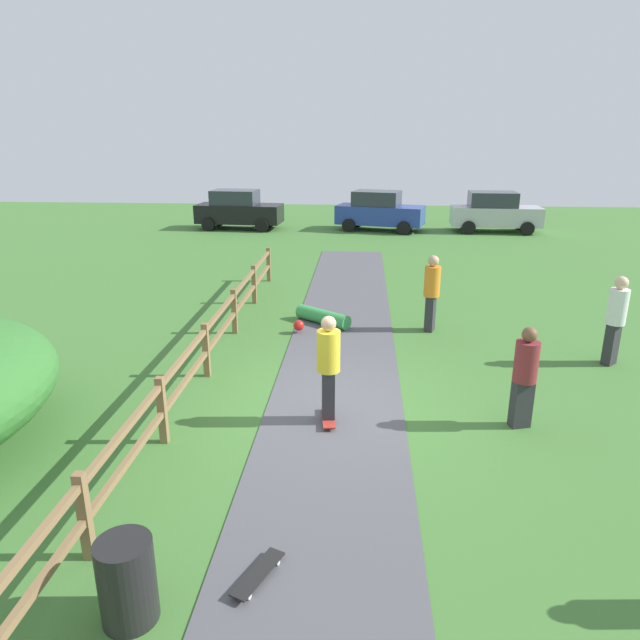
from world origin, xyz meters
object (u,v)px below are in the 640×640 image
object	(u,v)px
skater_riding	(328,364)
parked_car_black	(238,210)
skateboard_loose	(258,574)
bystander_white	(616,316)
bystander_orange	(432,289)
bystander_maroon	(525,373)
parked_car_blue	(379,211)
trash_bin	(127,581)
parked_car_silver	(495,212)
skater_fallen	(321,318)

from	to	relation	value
skater_riding	parked_car_black	bearing A→B (deg)	106.00
parked_car_black	skateboard_loose	bearing A→B (deg)	-77.61
bystander_white	bystander_orange	xyz separation A→B (m)	(-3.52, 1.87, -0.01)
bystander_white	parked_car_black	distance (m)	20.45
skateboard_loose	bystander_orange	world-z (taller)	bystander_orange
bystander_maroon	parked_car_blue	world-z (taller)	parked_car_blue
trash_bin	bystander_maroon	size ratio (longest dim) A/B	0.52
skateboard_loose	bystander_white	bearing A→B (deg)	46.55
bystander_orange	parked_car_blue	size ratio (longest dim) A/B	0.42
skater_riding	bystander_orange	bearing A→B (deg)	65.64
trash_bin	bystander_maroon	distance (m)	6.52
skater_riding	parked_car_black	distance (m)	20.73
bystander_maroon	skater_riding	bearing A→B (deg)	-178.40
skater_riding	parked_car_blue	bearing A→B (deg)	86.26
bystander_orange	skateboard_loose	bearing A→B (deg)	-107.86
trash_bin	parked_car_silver	distance (m)	25.63
parked_car_black	skater_riding	bearing A→B (deg)	-74.00
parked_car_black	parked_car_silver	xyz separation A→B (m)	(12.58, -0.00, 0.00)
bystander_orange	parked_car_silver	bearing A→B (deg)	72.77
skater_fallen	bystander_white	world-z (taller)	bystander_white
skater_fallen	parked_car_silver	bearing A→B (deg)	63.69
trash_bin	bystander_orange	xyz separation A→B (m)	(3.90, 9.06, 0.59)
skater_fallen	parked_car_black	size ratio (longest dim) A/B	0.34
parked_car_silver	skateboard_loose	bearing A→B (deg)	-107.46
trash_bin	parked_car_silver	world-z (taller)	parked_car_silver
bystander_orange	parked_car_silver	size ratio (longest dim) A/B	0.44
skater_riding	bystander_maroon	distance (m)	3.16
skater_riding	skateboard_loose	bearing A→B (deg)	-98.43
skater_fallen	parked_car_silver	xyz separation A→B (m)	(7.36, 14.87, 0.76)
bystander_white	trash_bin	bearing A→B (deg)	-135.93
skater_riding	bystander_orange	size ratio (longest dim) A/B	0.98
parked_car_blue	bystander_orange	bearing A→B (deg)	-86.64
skateboard_loose	parked_car_black	size ratio (longest dim) A/B	0.19
bystander_orange	bystander_maroon	bearing A→B (deg)	-78.51
skateboard_loose	parked_car_black	world-z (taller)	parked_car_black
bystander_white	bystander_maroon	world-z (taller)	bystander_white
parked_car_black	parked_car_silver	distance (m)	12.58
bystander_maroon	bystander_orange	size ratio (longest dim) A/B	0.92
skater_fallen	parked_car_blue	distance (m)	15.01
parked_car_blue	parked_car_silver	bearing A→B (deg)	-0.11
skater_fallen	skateboard_loose	bearing A→B (deg)	-90.34
skater_fallen	skateboard_loose	xyz separation A→B (m)	(-0.05, -8.68, -0.11)
bystander_maroon	bystander_orange	world-z (taller)	bystander_orange
skater_fallen	parked_car_blue	size ratio (longest dim) A/B	0.32
bystander_orange	parked_car_black	world-z (taller)	parked_car_black
parked_car_black	bystander_maroon	bearing A→B (deg)	-65.91
parked_car_blue	parked_car_silver	size ratio (longest dim) A/B	1.05
skater_riding	skater_fallen	world-z (taller)	skater_riding
trash_bin	skater_riding	distance (m)	4.60
bystander_maroon	parked_car_black	bearing A→B (deg)	114.09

